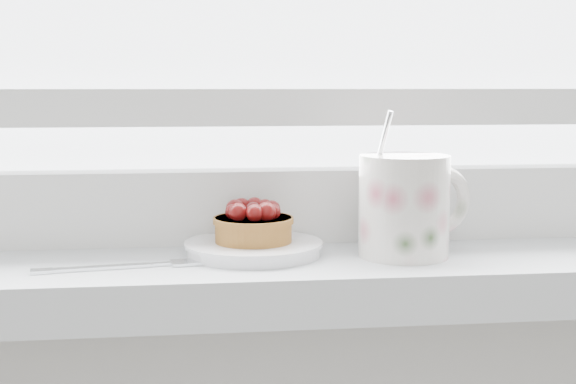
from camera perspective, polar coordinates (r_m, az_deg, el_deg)
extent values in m
cube|color=silver|center=(0.73, -0.11, -5.96)|extent=(1.60, 0.20, 0.04)
cube|color=silver|center=(0.79, -0.73, -0.88)|extent=(1.30, 0.05, 0.07)
cube|color=silver|center=(0.78, -0.74, 6.06)|extent=(1.30, 0.04, 0.04)
cylinder|color=white|center=(0.72, -2.47, -4.02)|extent=(0.12, 0.12, 0.01)
cylinder|color=brown|center=(0.72, -2.47, -2.68)|extent=(0.07, 0.07, 0.02)
cylinder|color=brown|center=(0.72, -2.48, -2.01)|extent=(0.07, 0.07, 0.01)
sphere|color=#410606|center=(0.71, -2.48, -1.31)|extent=(0.01, 0.01, 0.01)
sphere|color=#410606|center=(0.72, -1.17, -1.21)|extent=(0.02, 0.02, 0.02)
sphere|color=#410606|center=(0.73, -1.65, -1.11)|extent=(0.02, 0.02, 0.02)
sphere|color=#410606|center=(0.73, -2.38, -1.03)|extent=(0.02, 0.02, 0.02)
sphere|color=#410606|center=(0.73, -3.33, -1.06)|extent=(0.02, 0.02, 0.02)
sphere|color=#410606|center=(0.72, -3.79, -1.18)|extent=(0.02, 0.02, 0.02)
sphere|color=#410606|center=(0.71, -3.94, -1.42)|extent=(0.01, 0.01, 0.01)
sphere|color=#410606|center=(0.70, -3.57, -1.44)|extent=(0.02, 0.02, 0.02)
sphere|color=#410606|center=(0.70, -2.38, -1.52)|extent=(0.02, 0.02, 0.02)
sphere|color=#410606|center=(0.70, -1.55, -1.41)|extent=(0.02, 0.02, 0.02)
sphere|color=#410606|center=(0.71, -1.07, -1.41)|extent=(0.01, 0.01, 0.01)
cylinder|color=silver|center=(0.71, 8.24, -1.00)|extent=(0.10, 0.10, 0.09)
cylinder|color=black|center=(0.71, 8.31, 2.30)|extent=(0.07, 0.07, 0.01)
torus|color=silver|center=(0.74, 10.94, -0.61)|extent=(0.06, 0.03, 0.06)
cylinder|color=silver|center=(0.72, 6.78, 3.59)|extent=(0.02, 0.02, 0.06)
cube|color=silver|center=(0.68, -13.51, -5.27)|extent=(0.09, 0.02, 0.00)
cube|color=silver|center=(0.68, -17.14, -5.40)|extent=(0.02, 0.02, 0.00)
cube|color=silver|center=(0.69, -8.97, -5.07)|extent=(0.02, 0.01, 0.00)
cube|color=silver|center=(0.69, -7.26, -4.99)|extent=(0.03, 0.02, 0.00)
cube|color=silver|center=(0.68, -5.02, -5.03)|extent=(0.03, 0.01, 0.00)
cube|color=silver|center=(0.69, -5.10, -4.93)|extent=(0.03, 0.01, 0.00)
cube|color=silver|center=(0.70, -5.19, -4.84)|extent=(0.03, 0.01, 0.00)
cube|color=silver|center=(0.70, -5.27, -4.74)|extent=(0.03, 0.01, 0.00)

